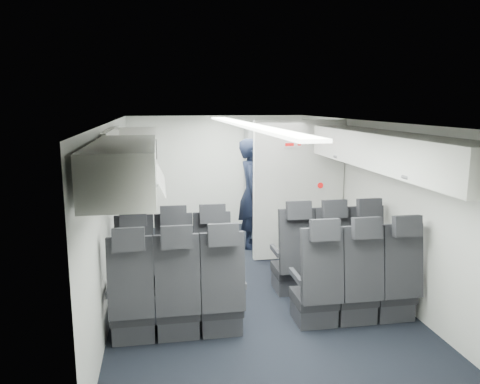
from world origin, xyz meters
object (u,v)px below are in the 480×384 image
object	(u,v)px
seat_row_mid	(270,293)
flight_attendant	(252,193)
carry_on_bag	(137,149)
seat_row_front	(253,265)
galley_unit	(268,179)
boarding_door	(127,194)

from	to	relation	value
seat_row_mid	flight_attendant	distance (m)	2.99
flight_attendant	carry_on_bag	size ratio (longest dim) A/B	4.39
seat_row_front	carry_on_bag	xyz separation A→B (m)	(-1.37, 0.53, 1.41)
seat_row_front	flight_attendant	size ratio (longest dim) A/B	1.83
galley_unit	carry_on_bag	world-z (taller)	carry_on_bag
seat_row_front	boarding_door	world-z (taller)	boarding_door
seat_row_front	galley_unit	bearing A→B (deg)	73.72
galley_unit	flight_attendant	bearing A→B (deg)	-114.61
galley_unit	seat_row_front	bearing A→B (deg)	-106.28
seat_row_front	seat_row_mid	size ratio (longest dim) A/B	1.00
galley_unit	boarding_door	bearing A→B (deg)	-155.72
seat_row_mid	galley_unit	size ratio (longest dim) A/B	1.75
boarding_door	flight_attendant	bearing A→B (deg)	-1.68
seat_row_front	seat_row_mid	distance (m)	0.90
seat_row_front	boarding_door	distance (m)	2.71
flight_attendant	carry_on_bag	world-z (taller)	carry_on_bag
seat_row_front	carry_on_bag	size ratio (longest dim) A/B	8.04
flight_attendant	carry_on_bag	xyz separation A→B (m)	(-1.76, -1.49, 0.91)
seat_row_front	galley_unit	size ratio (longest dim) A/B	1.75
seat_row_mid	flight_attendant	size ratio (longest dim) A/B	1.83
boarding_door	carry_on_bag	distance (m)	1.80
flight_attendant	boarding_door	bearing A→B (deg)	101.13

